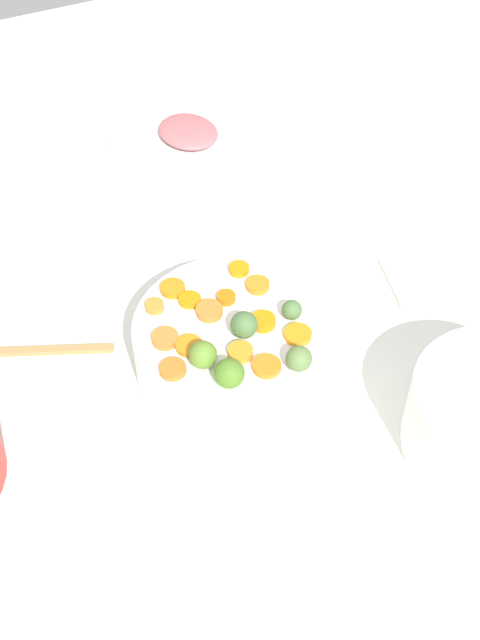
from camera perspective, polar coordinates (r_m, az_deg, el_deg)
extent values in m
cube|color=white|center=(1.21, -0.47, -3.05)|extent=(2.40, 2.40, 0.02)
cylinder|color=white|center=(1.16, 0.00, -1.85)|extent=(0.30, 0.30, 0.09)
cylinder|color=orange|center=(1.16, -3.56, 1.42)|extent=(0.04, 0.04, 0.01)
cylinder|color=orange|center=(1.14, -2.16, 0.65)|extent=(0.05, 0.05, 0.01)
cylinder|color=orange|center=(1.09, 0.03, -2.26)|extent=(0.04, 0.04, 0.01)
cylinder|color=orange|center=(1.18, 1.26, 2.47)|extent=(0.04, 0.04, 0.01)
cylinder|color=orange|center=(1.16, -0.98, 1.58)|extent=(0.04, 0.04, 0.01)
cylinder|color=orange|center=(1.12, 1.63, -0.10)|extent=(0.05, 0.05, 0.01)
cylinder|color=orange|center=(1.07, -4.75, -3.46)|extent=(0.05, 0.05, 0.01)
cylinder|color=orange|center=(1.15, -6.02, 0.97)|extent=(0.04, 0.04, 0.01)
cylinder|color=orange|center=(1.10, -3.61, -1.80)|extent=(0.05, 0.05, 0.01)
cylinder|color=orange|center=(1.11, -5.23, -1.38)|extent=(0.05, 0.05, 0.01)
cylinder|color=orange|center=(1.07, 2.03, -3.20)|extent=(0.05, 0.05, 0.01)
cylinder|color=orange|center=(1.17, -4.75, 2.23)|extent=(0.05, 0.05, 0.01)
cylinder|color=orange|center=(1.11, 4.08, -1.02)|extent=(0.05, 0.05, 0.01)
cylinder|color=orange|center=(1.20, -0.07, 3.60)|extent=(0.03, 0.03, 0.01)
sphere|color=#5D7C42|center=(1.07, 4.16, -2.71)|extent=(0.04, 0.04, 0.04)
sphere|color=#4E743E|center=(1.13, 3.66, 0.72)|extent=(0.03, 0.03, 0.03)
sphere|color=#4A703D|center=(1.10, 0.08, -0.42)|extent=(0.04, 0.04, 0.04)
sphere|color=olive|center=(1.07, -2.61, -2.45)|extent=(0.04, 0.04, 0.04)
sphere|color=#4F7D25|center=(1.04, -0.75, -3.75)|extent=(0.04, 0.04, 0.04)
cube|color=#A8834D|center=(1.24, -13.46, -2.09)|extent=(0.19, 0.09, 0.01)
cylinder|color=white|center=(1.62, -4.56, 12.46)|extent=(0.27, 0.27, 0.01)
ellipsoid|color=#BE6368|center=(1.61, -3.66, 13.06)|extent=(0.13, 0.15, 0.03)
cube|color=beige|center=(1.35, 13.32, 2.93)|extent=(0.17, 0.14, 0.01)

